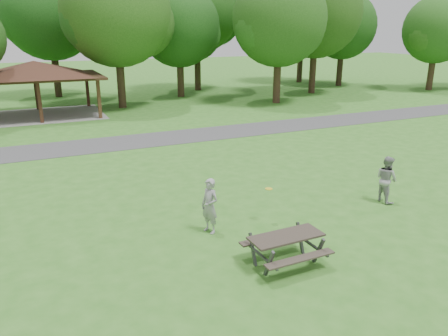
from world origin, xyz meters
TOP-DOWN VIEW (x-y plane):
  - ground at (0.00, 0.00)m, footprint 160.00×160.00m
  - asphalt_path at (0.00, 14.00)m, footprint 120.00×3.20m
  - pavilion at (-4.00, 24.00)m, footprint 8.60×7.01m
  - tree_row_e at (2.10, 25.03)m, footprint 8.40×8.00m
  - tree_row_f at (8.09, 28.53)m, footprint 7.35×7.00m
  - tree_row_g at (14.09, 22.03)m, footprint 7.77×7.40m
  - tree_row_h at (20.10, 25.53)m, footprint 8.61×8.20m
  - tree_row_i at (26.08, 29.03)m, footprint 7.14×6.80m
  - tree_row_j at (32.08, 22.53)m, footprint 6.72×6.40m
  - tree_deep_b at (-1.90, 33.03)m, footprint 8.40×8.00m
  - tree_deep_c at (11.10, 32.03)m, footprint 8.82×8.40m
  - tree_deep_d at (24.10, 33.53)m, footprint 8.40×8.00m
  - picnic_table_middle at (0.73, -0.39)m, footprint 1.96×1.60m
  - frisbee_in_flight at (1.63, 2.05)m, footprint 0.29×0.29m
  - frisbee_thrower at (-0.31, 2.14)m, footprint 0.59×0.71m
  - frisbee_catcher at (6.23, 1.83)m, footprint 0.63×0.81m

SIDE VIEW (x-z plane):
  - ground at x=0.00m, z-range 0.00..0.00m
  - asphalt_path at x=0.00m, z-range 0.00..0.02m
  - picnic_table_middle at x=0.73m, z-range 0.20..1.03m
  - frisbee_catcher at x=6.23m, z-range 0.00..1.65m
  - frisbee_thrower at x=-0.31m, z-range 0.00..1.68m
  - frisbee_in_flight at x=1.63m, z-range 1.10..1.12m
  - pavilion at x=-4.00m, z-range 1.18..4.94m
  - tree_row_j at x=32.08m, z-range 1.08..10.04m
  - tree_row_f at x=8.09m, z-range 1.06..10.62m
  - tree_row_i at x=26.08m, z-range 1.15..10.67m
  - tree_row_g at x=14.09m, z-range 1.20..11.46m
  - tree_row_e at x=2.10m, z-range 1.27..12.29m
  - tree_deep_b at x=-1.90m, z-range 1.32..12.45m
  - tree_row_h at x=20.10m, z-range 1.34..12.71m
  - tree_deep_d at x=24.10m, z-range 1.39..12.66m
  - tree_deep_c at x=11.10m, z-range 1.49..13.39m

